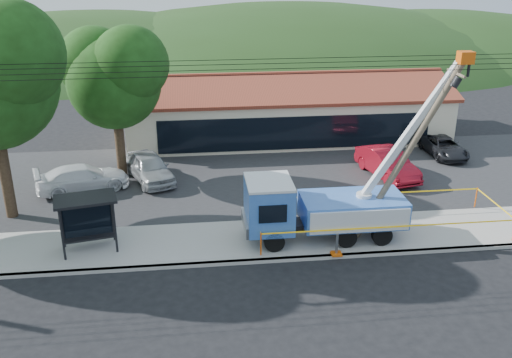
{
  "coord_description": "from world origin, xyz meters",
  "views": [
    {
      "loc": [
        -2.82,
        -19.29,
        12.58
      ],
      "look_at": [
        0.05,
        5.0,
        2.73
      ],
      "focal_mm": 40.0,
      "sensor_mm": 36.0,
      "label": 1
    }
  ],
  "objects": [
    {
      "name": "strip_mall",
      "position": [
        4.0,
        19.98,
        1.88
      ],
      "size": [
        22.5,
        8.53,
        4.67
      ],
      "color": "beige",
      "rests_on": "ground"
    },
    {
      "name": "caution_tape",
      "position": [
        5.81,
        4.3,
        0.96
      ],
      "size": [
        11.75,
        3.75,
        1.08
      ],
      "color": "#DF540C",
      "rests_on": "ground"
    },
    {
      "name": "hill_west",
      "position": [
        -15.0,
        55.0,
        0.0
      ],
      "size": [
        78.4,
        56.0,
        28.0
      ],
      "primitive_type": "ellipsoid",
      "color": "#203C16",
      "rests_on": "ground"
    },
    {
      "name": "tree_lot",
      "position": [
        -7.0,
        13.0,
        6.21
      ],
      "size": [
        6.3,
        5.6,
        8.94
      ],
      "color": "#332316",
      "rests_on": "ground"
    },
    {
      "name": "utility_truck",
      "position": [
        2.85,
        3.85,
        1.71
      ],
      "size": [
        9.75,
        3.94,
        8.48
      ],
      "color": "black",
      "rests_on": "ground"
    },
    {
      "name": "bus_shelter",
      "position": [
        -7.55,
        4.05,
        1.99
      ],
      "size": [
        2.88,
        2.1,
        2.52
      ],
      "rotation": [
        0.0,
        0.0,
        0.2
      ],
      "color": "black",
      "rests_on": "ground"
    },
    {
      "name": "car_silver",
      "position": [
        -5.31,
        12.02,
        0.0
      ],
      "size": [
        3.46,
        5.09,
        1.61
      ],
      "primitive_type": "imported",
      "rotation": [
        0.0,
        0.0,
        0.37
      ],
      "color": "#A1A5A8",
      "rests_on": "ground"
    },
    {
      "name": "car_dark",
      "position": [
        13.46,
        14.17,
        0.0
      ],
      "size": [
        2.05,
        4.32,
        1.19
      ],
      "primitive_type": "imported",
      "rotation": [
        0.0,
        0.0,
        0.02
      ],
      "color": "black",
      "rests_on": "ground"
    },
    {
      "name": "curb",
      "position": [
        0.0,
        2.1,
        0.07
      ],
      "size": [
        60.0,
        0.25,
        0.15
      ],
      "primitive_type": "cube",
      "color": "#ABA6A0",
      "rests_on": "ground"
    },
    {
      "name": "hill_center",
      "position": [
        10.0,
        55.0,
        0.0
      ],
      "size": [
        89.6,
        64.0,
        32.0
      ],
      "primitive_type": "ellipsoid",
      "color": "#203C16",
      "rests_on": "ground"
    },
    {
      "name": "hill_east",
      "position": [
        30.0,
        55.0,
        0.0
      ],
      "size": [
        72.8,
        52.0,
        26.0
      ],
      "primitive_type": "ellipsoid",
      "color": "#203C16",
      "rests_on": "ground"
    },
    {
      "name": "ground",
      "position": [
        0.0,
        0.0,
        0.0
      ],
      "size": [
        120.0,
        120.0,
        0.0
      ],
      "primitive_type": "plane",
      "color": "black",
      "rests_on": "ground"
    },
    {
      "name": "leaning_pole",
      "position": [
        6.88,
        3.63,
        4.69
      ],
      "size": [
        4.49,
        1.64,
        8.36
      ],
      "color": "brown",
      "rests_on": "ground"
    },
    {
      "name": "car_red",
      "position": [
        8.56,
        11.03,
        0.0
      ],
      "size": [
        2.76,
        5.22,
        1.63
      ],
      "primitive_type": "imported",
      "rotation": [
        0.0,
        0.0,
        0.22
      ],
      "color": "maroon",
      "rests_on": "ground"
    },
    {
      "name": "parking_lot",
      "position": [
        0.0,
        12.0,
        0.05
      ],
      "size": [
        60.0,
        12.0,
        0.1
      ],
      "primitive_type": "cube",
      "color": "#28282B",
      "rests_on": "ground"
    },
    {
      "name": "sidewalk",
      "position": [
        0.0,
        4.0,
        0.07
      ],
      "size": [
        60.0,
        4.0,
        0.15
      ],
      "primitive_type": "cube",
      "color": "#ABA6A0",
      "rests_on": "ground"
    },
    {
      "name": "car_white",
      "position": [
        -8.94,
        10.96,
        0.0
      ],
      "size": [
        5.39,
        3.4,
        1.46
      ],
      "primitive_type": "imported",
      "rotation": [
        0.0,
        0.0,
        1.86
      ],
      "color": "white",
      "rests_on": "ground"
    }
  ]
}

